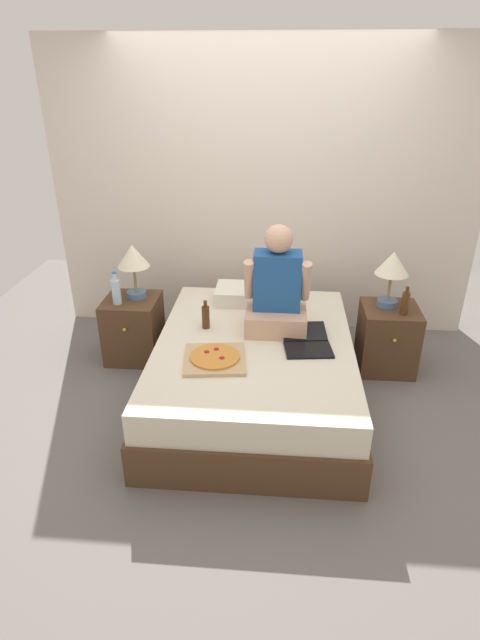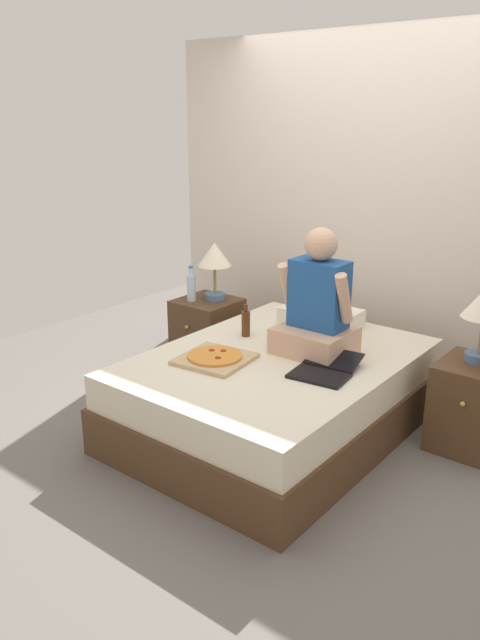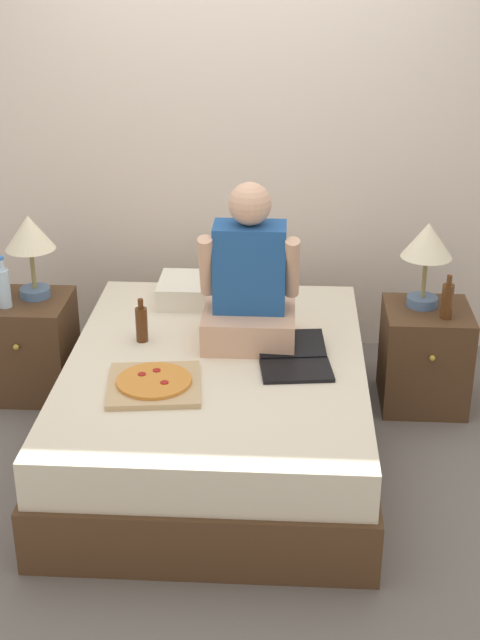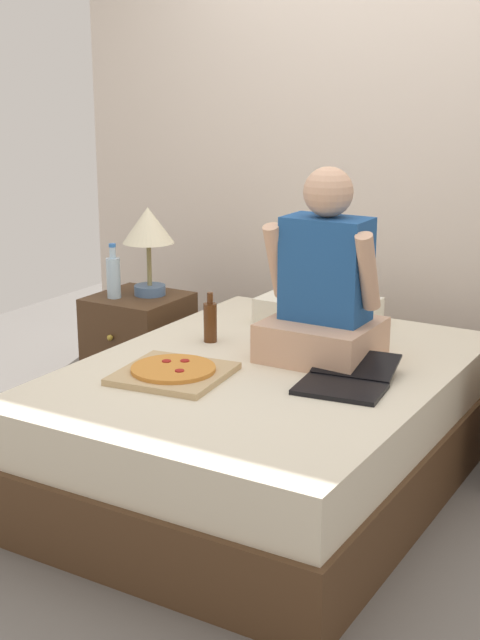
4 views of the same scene
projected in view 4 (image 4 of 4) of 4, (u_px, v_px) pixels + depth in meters
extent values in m
plane|color=#66605B|center=(266.00, 481.00, 3.70)|extent=(5.75, 5.75, 0.00)
cube|color=beige|center=(395.00, 152.00, 4.45)|extent=(3.75, 0.12, 2.50)
cube|color=#4C331E|center=(266.00, 449.00, 3.66)|extent=(1.42, 1.91, 0.29)
cube|color=beige|center=(266.00, 391.00, 3.59)|extent=(1.38, 1.86, 0.21)
cube|color=#4C331E|center=(139.00, 346.00, 4.60)|extent=(0.44, 0.44, 0.54)
sphere|color=gold|center=(110.00, 338.00, 4.37)|extent=(0.03, 0.03, 0.03)
cylinder|color=#4C6B93|center=(150.00, 290.00, 4.54)|extent=(0.16, 0.16, 0.05)
cylinder|color=olive|center=(149.00, 264.00, 4.50)|extent=(0.02, 0.02, 0.22)
cone|color=beige|center=(148.00, 225.00, 4.45)|extent=(0.26, 0.26, 0.18)
cylinder|color=silver|center=(114.00, 278.00, 4.46)|extent=(0.07, 0.07, 0.20)
cylinder|color=silver|center=(113.00, 253.00, 4.43)|extent=(0.03, 0.03, 0.06)
cylinder|color=blue|center=(112.00, 245.00, 4.42)|extent=(0.04, 0.04, 0.02)
cube|color=silver|center=(318.00, 311.00, 4.16)|extent=(0.52, 0.34, 0.12)
cube|color=tan|center=(321.00, 340.00, 3.64)|extent=(0.44, 0.40, 0.16)
cube|color=#1E4C8C|center=(326.00, 269.00, 3.58)|extent=(0.34, 0.20, 0.42)
sphere|color=tan|center=(328.00, 192.00, 3.50)|extent=(0.20, 0.20, 0.20)
cylinder|color=tan|center=(277.00, 261.00, 3.63)|extent=(0.07, 0.18, 0.32)
cylinder|color=tan|center=(368.00, 272.00, 3.44)|extent=(0.07, 0.18, 0.32)
cube|color=black|center=(340.00, 389.00, 3.28)|extent=(0.34, 0.26, 0.02)
cube|color=black|center=(356.00, 364.00, 3.45)|extent=(0.34, 0.23, 0.06)
cube|color=tan|center=(173.00, 374.00, 3.43)|extent=(0.44, 0.44, 0.02)
cylinder|color=#CC7F33|center=(173.00, 369.00, 3.43)|extent=(0.33, 0.33, 0.02)
cylinder|color=maroon|center=(166.00, 361.00, 3.49)|extent=(0.04, 0.04, 0.00)
cylinder|color=maroon|center=(180.00, 371.00, 3.38)|extent=(0.04, 0.04, 0.00)
cylinder|color=maroon|center=(185.00, 361.00, 3.49)|extent=(0.04, 0.04, 0.00)
cylinder|color=#4C2811|center=(210.00, 323.00, 3.86)|extent=(0.06, 0.06, 0.17)
cylinder|color=#4C2811|center=(210.00, 298.00, 3.83)|extent=(0.03, 0.03, 0.05)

